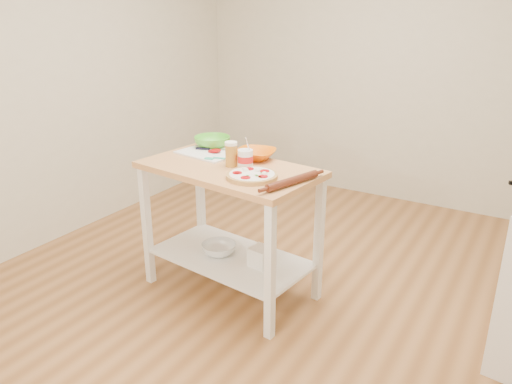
{
  "coord_description": "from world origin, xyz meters",
  "views": [
    {
      "loc": [
        1.44,
        -2.6,
        1.85
      ],
      "look_at": [
        -0.1,
        -0.05,
        0.75
      ],
      "focal_mm": 35.0,
      "sensor_mm": 36.0,
      "label": 1
    }
  ],
  "objects_px": {
    "cutting_board": "(209,152)",
    "green_bowl": "(212,142)",
    "knife": "(209,149)",
    "yogurt_tub": "(245,159)",
    "pizza": "(252,175)",
    "beer_pint": "(231,154)",
    "rolling_pin": "(292,181)",
    "shelf_glass_bowl": "(219,249)",
    "shelf_bin": "(261,257)",
    "spatula": "(215,158)",
    "orange_bowl": "(256,154)",
    "prep_island": "(230,203)"
  },
  "relations": [
    {
      "from": "prep_island",
      "to": "shelf_bin",
      "type": "xyz_separation_m",
      "value": [
        0.24,
        -0.01,
        -0.32
      ]
    },
    {
      "from": "beer_pint",
      "to": "prep_island",
      "type": "bearing_deg",
      "value": -123.27
    },
    {
      "from": "knife",
      "to": "orange_bowl",
      "type": "xyz_separation_m",
      "value": [
        0.37,
        0.01,
        0.01
      ]
    },
    {
      "from": "yogurt_tub",
      "to": "rolling_pin",
      "type": "xyz_separation_m",
      "value": [
        0.4,
        -0.14,
        -0.04
      ]
    },
    {
      "from": "pizza",
      "to": "cutting_board",
      "type": "bearing_deg",
      "value": 151.04
    },
    {
      "from": "knife",
      "to": "yogurt_tub",
      "type": "relative_size",
      "value": 1.24
    },
    {
      "from": "prep_island",
      "to": "cutting_board",
      "type": "distance_m",
      "value": 0.42
    },
    {
      "from": "knife",
      "to": "shelf_glass_bowl",
      "type": "distance_m",
      "value": 0.7
    },
    {
      "from": "green_bowl",
      "to": "yogurt_tub",
      "type": "bearing_deg",
      "value": -31.72
    },
    {
      "from": "spatula",
      "to": "cutting_board",
      "type": "bearing_deg",
      "value": 125.81
    },
    {
      "from": "spatula",
      "to": "green_bowl",
      "type": "bearing_deg",
      "value": 115.79
    },
    {
      "from": "knife",
      "to": "rolling_pin",
      "type": "height_order",
      "value": "rolling_pin"
    },
    {
      "from": "cutting_board",
      "to": "orange_bowl",
      "type": "height_order",
      "value": "orange_bowl"
    },
    {
      "from": "shelf_glass_bowl",
      "to": "cutting_board",
      "type": "bearing_deg",
      "value": 135.98
    },
    {
      "from": "yogurt_tub",
      "to": "orange_bowl",
      "type": "bearing_deg",
      "value": 102.69
    },
    {
      "from": "knife",
      "to": "prep_island",
      "type": "bearing_deg",
      "value": -55.72
    },
    {
      "from": "pizza",
      "to": "beer_pint",
      "type": "relative_size",
      "value": 1.94
    },
    {
      "from": "knife",
      "to": "yogurt_tub",
      "type": "distance_m",
      "value": 0.46
    },
    {
      "from": "shelf_bin",
      "to": "spatula",
      "type": "bearing_deg",
      "value": 170.56
    },
    {
      "from": "knife",
      "to": "shelf_bin",
      "type": "height_order",
      "value": "knife"
    },
    {
      "from": "pizza",
      "to": "rolling_pin",
      "type": "distance_m",
      "value": 0.26
    },
    {
      "from": "prep_island",
      "to": "knife",
      "type": "xyz_separation_m",
      "value": [
        -0.31,
        0.22,
        0.27
      ]
    },
    {
      "from": "shelf_glass_bowl",
      "to": "prep_island",
      "type": "bearing_deg",
      "value": 10.51
    },
    {
      "from": "spatula",
      "to": "green_bowl",
      "type": "relative_size",
      "value": 0.56
    },
    {
      "from": "orange_bowl",
      "to": "shelf_glass_bowl",
      "type": "bearing_deg",
      "value": -120.29
    },
    {
      "from": "rolling_pin",
      "to": "knife",
      "type": "bearing_deg",
      "value": 158.41
    },
    {
      "from": "spatula",
      "to": "shelf_glass_bowl",
      "type": "distance_m",
      "value": 0.63
    },
    {
      "from": "pizza",
      "to": "spatula",
      "type": "bearing_deg",
      "value": 156.14
    },
    {
      "from": "green_bowl",
      "to": "rolling_pin",
      "type": "height_order",
      "value": "green_bowl"
    },
    {
      "from": "prep_island",
      "to": "green_bowl",
      "type": "distance_m",
      "value": 0.56
    },
    {
      "from": "cutting_board",
      "to": "knife",
      "type": "distance_m",
      "value": 0.05
    },
    {
      "from": "pizza",
      "to": "orange_bowl",
      "type": "xyz_separation_m",
      "value": [
        -0.18,
        0.35,
        0.02
      ]
    },
    {
      "from": "cutting_board",
      "to": "green_bowl",
      "type": "distance_m",
      "value": 0.16
    },
    {
      "from": "shelf_glass_bowl",
      "to": "rolling_pin",
      "type": "bearing_deg",
      "value": -8.5
    },
    {
      "from": "shelf_glass_bowl",
      "to": "green_bowl",
      "type": "bearing_deg",
      "value": 129.26
    },
    {
      "from": "knife",
      "to": "orange_bowl",
      "type": "relative_size",
      "value": 0.99
    },
    {
      "from": "pizza",
      "to": "shelf_glass_bowl",
      "type": "height_order",
      "value": "pizza"
    },
    {
      "from": "orange_bowl",
      "to": "shelf_glass_bowl",
      "type": "height_order",
      "value": "orange_bowl"
    },
    {
      "from": "beer_pint",
      "to": "rolling_pin",
      "type": "distance_m",
      "value": 0.52
    },
    {
      "from": "pizza",
      "to": "green_bowl",
      "type": "height_order",
      "value": "green_bowl"
    },
    {
      "from": "cutting_board",
      "to": "knife",
      "type": "relative_size",
      "value": 1.72
    },
    {
      "from": "rolling_pin",
      "to": "shelf_glass_bowl",
      "type": "relative_size",
      "value": 1.63
    },
    {
      "from": "green_bowl",
      "to": "shelf_glass_bowl",
      "type": "height_order",
      "value": "green_bowl"
    },
    {
      "from": "spatula",
      "to": "knife",
      "type": "distance_m",
      "value": 0.23
    },
    {
      "from": "orange_bowl",
      "to": "rolling_pin",
      "type": "bearing_deg",
      "value": -37.0
    },
    {
      "from": "yogurt_tub",
      "to": "shelf_bin",
      "type": "bearing_deg",
      "value": -15.79
    },
    {
      "from": "yogurt_tub",
      "to": "rolling_pin",
      "type": "distance_m",
      "value": 0.43
    },
    {
      "from": "rolling_pin",
      "to": "shelf_bin",
      "type": "relative_size",
      "value": 3.05
    },
    {
      "from": "prep_island",
      "to": "pizza",
      "type": "distance_m",
      "value": 0.38
    },
    {
      "from": "knife",
      "to": "spatula",
      "type": "bearing_deg",
      "value": -64.8
    }
  ]
}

